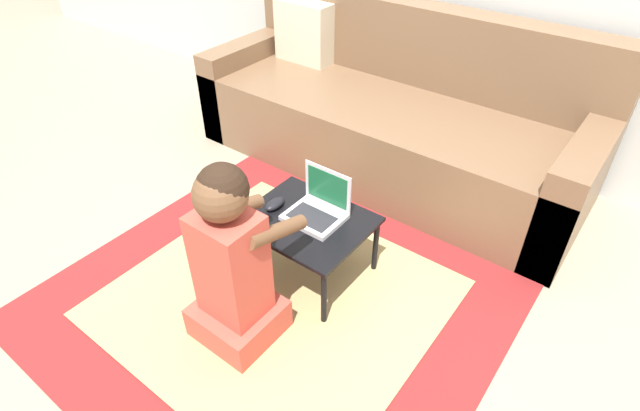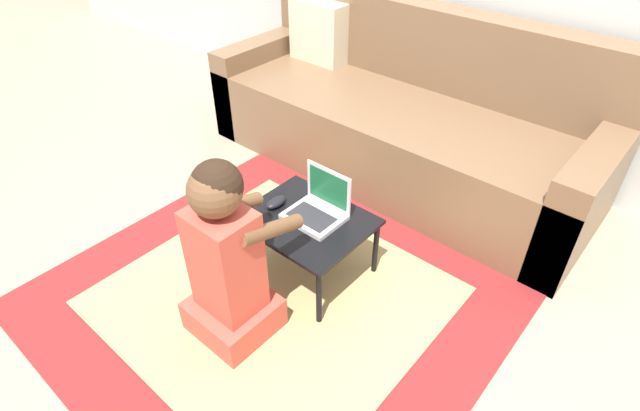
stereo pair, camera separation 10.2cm
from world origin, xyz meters
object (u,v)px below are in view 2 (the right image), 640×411
(couch, at_px, (401,120))
(computer_mouse, at_px, (276,202))
(person_seated, at_px, (227,259))
(laptop_desk, at_px, (306,225))
(laptop, at_px, (318,210))

(couch, bearing_deg, computer_mouse, -88.13)
(couch, xyz_separation_m, person_seated, (0.19, -1.43, 0.07))
(laptop_desk, relative_size, person_seated, 0.66)
(computer_mouse, bearing_deg, laptop, 18.39)
(laptop_desk, xyz_separation_m, person_seated, (-0.01, -0.42, 0.10))
(couch, bearing_deg, laptop_desk, -79.11)
(laptop_desk, bearing_deg, couch, 100.89)
(couch, xyz_separation_m, laptop_desk, (0.19, -1.01, -0.03))
(laptop, height_order, computer_mouse, laptop)
(laptop_desk, relative_size, laptop, 2.23)
(computer_mouse, distance_m, person_seated, 0.44)
(laptop_desk, height_order, person_seated, person_seated)
(person_seated, bearing_deg, computer_mouse, 111.02)
(computer_mouse, bearing_deg, laptop_desk, 5.33)
(laptop, height_order, person_seated, person_seated)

